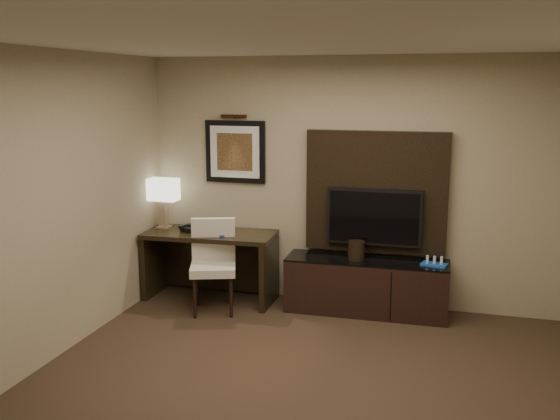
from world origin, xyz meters
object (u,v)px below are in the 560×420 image
(ice_bucket, at_px, (356,250))
(tv, at_px, (374,217))
(desk, at_px, (210,266))
(desk_chair, at_px, (213,267))
(table_lamp, at_px, (163,203))
(desk_phone, at_px, (192,227))
(credenza, at_px, (366,286))
(minibar_tray, at_px, (434,261))

(ice_bucket, bearing_deg, tv, 46.68)
(desk, relative_size, desk_chair, 1.48)
(tv, relative_size, table_lamp, 1.76)
(desk_chair, height_order, desk_phone, desk_chair)
(desk, relative_size, tv, 1.45)
(desk, distance_m, credenza, 1.76)
(credenza, height_order, desk_phone, desk_phone)
(credenza, relative_size, table_lamp, 2.98)
(desk_chair, height_order, minibar_tray, desk_chair)
(tv, relative_size, desk_phone, 4.84)
(desk_chair, bearing_deg, desk_phone, 117.61)
(desk, bearing_deg, desk_chair, -66.29)
(credenza, distance_m, minibar_tray, 0.77)
(table_lamp, distance_m, desk_phone, 0.46)
(table_lamp, bearing_deg, minibar_tray, -1.10)
(desk_chair, bearing_deg, ice_bucket, -4.57)
(desk, xyz_separation_m, desk_phone, (-0.20, -0.01, 0.44))
(credenza, relative_size, minibar_tray, 6.76)
(credenza, bearing_deg, desk_chair, -166.31)
(table_lamp, bearing_deg, credenza, -0.66)
(desk_chair, distance_m, minibar_tray, 2.30)
(table_lamp, xyz_separation_m, desk_phone, (0.39, -0.08, -0.23))
(desk_chair, xyz_separation_m, table_lamp, (-0.78, 0.44, 0.57))
(tv, xyz_separation_m, table_lamp, (-2.39, -0.11, 0.04))
(credenza, distance_m, ice_bucket, 0.41)
(tv, bearing_deg, ice_bucket, -133.32)
(ice_bucket, bearing_deg, credenza, 12.99)
(credenza, bearing_deg, minibar_tray, -3.68)
(tv, height_order, desk_chair, tv)
(tv, bearing_deg, desk_chair, -161.07)
(desk, height_order, desk_phone, desk_phone)
(desk_chair, bearing_deg, desk, 96.99)
(ice_bucket, height_order, minibar_tray, ice_bucket)
(table_lamp, height_order, ice_bucket, table_lamp)
(desk_chair, relative_size, minibar_tray, 3.90)
(table_lamp, bearing_deg, tv, 2.70)
(desk, distance_m, tv, 1.92)
(credenza, bearing_deg, table_lamp, 178.25)
(desk_chair, distance_m, desk_phone, 0.62)
(desk, xyz_separation_m, ice_bucket, (1.64, 0.02, 0.30))
(desk, xyz_separation_m, minibar_tray, (2.45, 0.02, 0.24))
(minibar_tray, bearing_deg, tv, 165.13)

